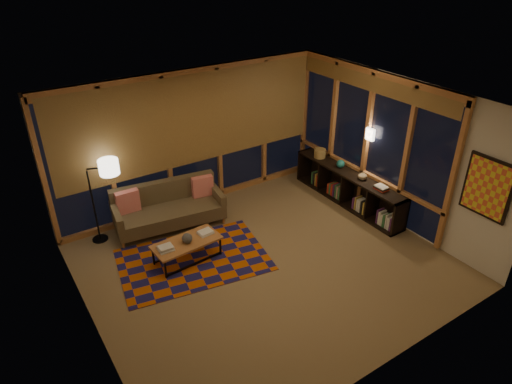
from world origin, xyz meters
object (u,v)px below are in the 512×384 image
coffee_table (187,251)px  floor_lamp (93,202)px  bookshelf (348,188)px  sofa (169,208)px

coffee_table → floor_lamp: 1.84m
coffee_table → floor_lamp: bearing=123.0°
bookshelf → floor_lamp: bearing=162.3°
coffee_table → bookshelf: bookshelf is taller
floor_lamp → bookshelf: (4.56, -1.45, -0.42)m
coffee_table → floor_lamp: size_ratio=0.73×
sofa → coffee_table: (-0.18, -1.10, -0.21)m
sofa → bookshelf: bearing=-11.0°
bookshelf → sofa: bearing=160.9°
sofa → bookshelf: (3.33, -1.16, -0.06)m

